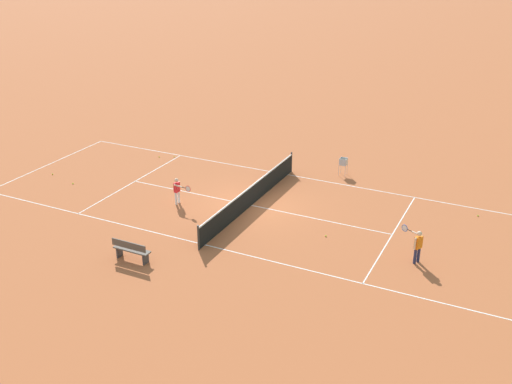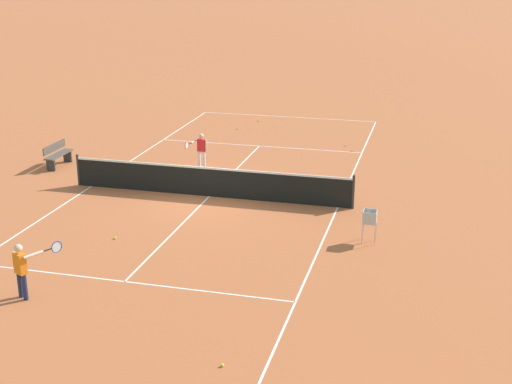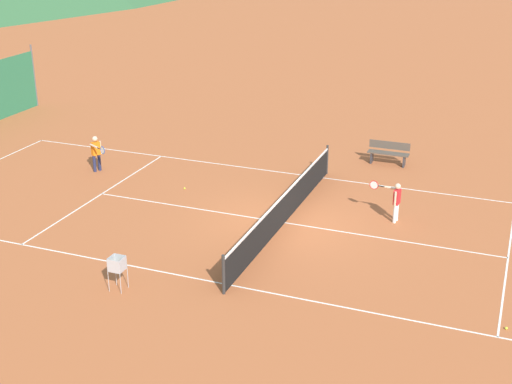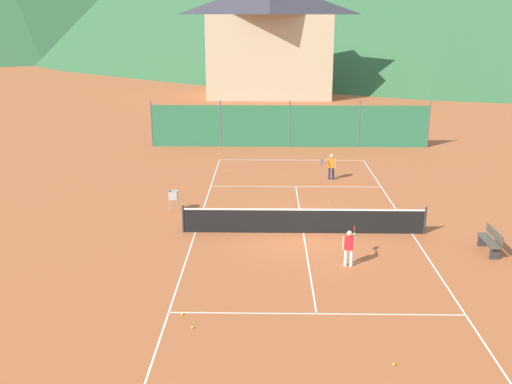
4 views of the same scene
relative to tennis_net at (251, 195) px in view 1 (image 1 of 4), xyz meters
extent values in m
plane|color=#B25B33|center=(0.00, 0.00, -0.50)|extent=(600.00, 600.00, 0.00)
cube|color=white|center=(0.00, -11.90, -0.50)|extent=(8.25, 0.05, 0.01)
cube|color=white|center=(-4.10, 0.00, -0.50)|extent=(0.05, 23.85, 0.01)
cube|color=white|center=(4.10, 0.00, -0.50)|extent=(0.05, 23.85, 0.01)
cube|color=white|center=(0.00, 6.40, -0.50)|extent=(8.20, 0.05, 0.01)
cube|color=white|center=(0.00, -6.40, -0.50)|extent=(8.20, 0.05, 0.01)
cube|color=white|center=(0.00, 0.00, -0.50)|extent=(0.05, 12.80, 0.01)
cylinder|color=#2D2D2D|center=(-4.55, 0.00, 0.03)|extent=(0.08, 0.08, 1.06)
cylinder|color=#2D2D2D|center=(4.55, 0.00, 0.03)|extent=(0.08, 0.08, 1.06)
cube|color=black|center=(0.00, 0.00, -0.04)|extent=(9.10, 0.02, 0.91)
cube|color=white|center=(0.00, 0.00, 0.43)|extent=(9.10, 0.04, 0.06)
cylinder|color=#23284C|center=(1.92, 7.71, -0.19)|extent=(0.11, 0.11, 0.61)
cylinder|color=#23284C|center=(1.74, 7.80, -0.19)|extent=(0.11, 0.11, 0.61)
cube|color=orange|center=(1.83, 7.75, 0.35)|extent=(0.34, 0.29, 0.48)
sphere|color=beige|center=(1.83, 7.75, 0.71)|extent=(0.19, 0.19, 0.19)
cylinder|color=beige|center=(2.00, 7.67, 0.35)|extent=(0.07, 0.07, 0.48)
cylinder|color=beige|center=(1.55, 7.63, 0.54)|extent=(0.28, 0.45, 0.07)
cylinder|color=black|center=(1.39, 7.32, 0.54)|extent=(0.13, 0.21, 0.03)
torus|color=#1E4CB2|center=(1.28, 7.10, 0.54)|extent=(0.15, 0.26, 0.28)
cylinder|color=silver|center=(1.28, 7.10, 0.54)|extent=(0.12, 0.22, 0.25)
cylinder|color=white|center=(1.20, -3.07, -0.21)|extent=(0.10, 0.10, 0.58)
cylinder|color=white|center=(1.39, -3.09, -0.21)|extent=(0.10, 0.10, 0.58)
cube|color=red|center=(1.29, -3.08, 0.30)|extent=(0.30, 0.19, 0.45)
sphere|color=beige|center=(1.29, -3.08, 0.64)|extent=(0.18, 0.18, 0.18)
cylinder|color=beige|center=(1.12, -3.06, 0.30)|extent=(0.07, 0.07, 0.45)
cylinder|color=beige|center=(1.50, -2.88, 0.48)|extent=(0.12, 0.45, 0.07)
cylinder|color=black|center=(1.53, -2.56, 0.48)|extent=(0.05, 0.21, 0.03)
torus|color=red|center=(1.56, -2.32, 0.48)|extent=(0.06, 0.28, 0.28)
cylinder|color=silver|center=(1.56, -2.32, 0.48)|extent=(0.03, 0.25, 0.25)
sphere|color=#CCE033|center=(-3.71, -6.56, -0.47)|extent=(0.07, 0.07, 0.07)
sphere|color=#CCE033|center=(1.62, -8.90, -0.47)|extent=(0.07, 0.07, 0.07)
sphere|color=#CCE033|center=(1.14, -10.67, -0.47)|extent=(0.07, 0.07, 0.07)
sphere|color=#CCE033|center=(1.36, 4.03, -0.47)|extent=(0.07, 0.07, 0.07)
sphere|color=#CCE033|center=(-3.34, -7.28, -0.47)|extent=(0.07, 0.07, 0.07)
sphere|color=#CCE033|center=(-3.30, 9.29, -0.47)|extent=(0.07, 0.07, 0.07)
cylinder|color=#B7B7BC|center=(-5.47, 2.34, -0.22)|extent=(0.02, 0.02, 0.55)
cylinder|color=#B7B7BC|center=(-5.13, 2.34, -0.22)|extent=(0.02, 0.02, 0.55)
cylinder|color=#B7B7BC|center=(-5.47, 2.68, -0.22)|extent=(0.02, 0.02, 0.55)
cylinder|color=#B7B7BC|center=(-5.13, 2.68, -0.22)|extent=(0.02, 0.02, 0.55)
cube|color=#B7B7BC|center=(-5.30, 2.51, 0.06)|extent=(0.34, 0.34, 0.02)
cube|color=#B7B7BC|center=(-5.30, 2.34, 0.22)|extent=(0.34, 0.02, 0.34)
cube|color=#B7B7BC|center=(-5.30, 2.68, 0.22)|extent=(0.34, 0.02, 0.34)
cube|color=#B7B7BC|center=(-5.47, 2.51, 0.22)|extent=(0.02, 0.34, 0.34)
cube|color=#B7B7BC|center=(-5.13, 2.51, 0.22)|extent=(0.02, 0.34, 0.34)
sphere|color=#CCE033|center=(-5.27, 2.52, 0.10)|extent=(0.07, 0.07, 0.07)
sphere|color=#CCE033|center=(-5.21, 2.39, 0.10)|extent=(0.07, 0.07, 0.07)
sphere|color=#CCE033|center=(-5.40, 2.59, 0.10)|extent=(0.07, 0.07, 0.07)
sphere|color=#CCE033|center=(-5.16, 2.61, 0.10)|extent=(0.07, 0.07, 0.07)
sphere|color=#CCE033|center=(-5.31, 2.61, 0.10)|extent=(0.07, 0.07, 0.07)
sphere|color=#CCE033|center=(-5.21, 2.58, 0.10)|extent=(0.07, 0.07, 0.07)
sphere|color=#CCE033|center=(-5.43, 2.62, 0.16)|extent=(0.07, 0.07, 0.07)
sphere|color=#CCE033|center=(-5.41, 2.60, 0.16)|extent=(0.07, 0.07, 0.07)
sphere|color=#CCE033|center=(-5.16, 2.41, 0.16)|extent=(0.07, 0.07, 0.07)
sphere|color=#CCE033|center=(-5.38, 2.50, 0.16)|extent=(0.07, 0.07, 0.07)
sphere|color=#CCE033|center=(-5.37, 2.41, 0.16)|extent=(0.07, 0.07, 0.07)
sphere|color=#CCE033|center=(-5.36, 2.40, 0.16)|extent=(0.07, 0.07, 0.07)
sphere|color=#CCE033|center=(-5.17, 2.39, 0.21)|extent=(0.07, 0.07, 0.07)
sphere|color=#CCE033|center=(-5.40, 2.50, 0.21)|extent=(0.07, 0.07, 0.07)
sphere|color=#CCE033|center=(-5.26, 2.49, 0.21)|extent=(0.07, 0.07, 0.07)
cube|color=#51473D|center=(6.30, -1.83, -0.06)|extent=(0.36, 1.50, 0.05)
cube|color=#51473D|center=(6.46, -1.83, 0.20)|extent=(0.04, 1.50, 0.28)
cube|color=#333338|center=(6.30, -2.43, -0.28)|extent=(0.32, 0.06, 0.44)
cube|color=#333338|center=(6.30, -1.23, -0.28)|extent=(0.32, 0.06, 0.44)
camera|label=1|loc=(21.79, 10.90, 10.82)|focal=42.00mm
camera|label=2|loc=(-6.83, 20.33, 6.85)|focal=50.00mm
camera|label=3|loc=(-18.51, -6.28, 8.31)|focal=50.00mm
camera|label=4|loc=(-1.39, -21.31, 7.41)|focal=42.00mm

